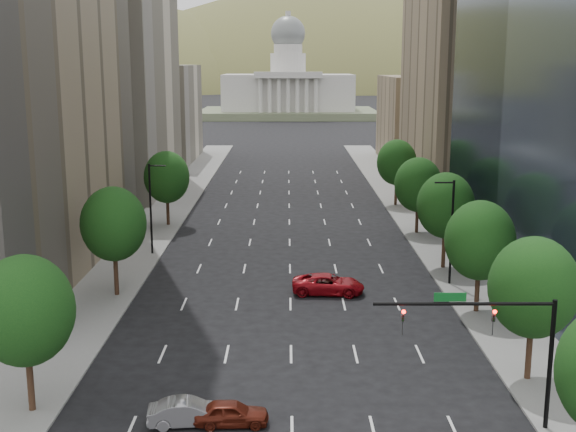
{
  "coord_description": "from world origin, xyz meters",
  "views": [
    {
      "loc": [
        -0.24,
        -4.46,
        18.49
      ],
      "look_at": [
        -0.19,
        45.41,
        8.0
      ],
      "focal_mm": 45.64,
      "sensor_mm": 36.0,
      "label": 1
    }
  ],
  "objects_px": {
    "capitol": "(288,92)",
    "car_silver": "(188,412)",
    "traffic_signal": "(503,335)",
    "car_red_far": "(328,284)",
    "car_maroon": "(231,413)"
  },
  "relations": [
    {
      "from": "capitol",
      "to": "car_silver",
      "type": "relative_size",
      "value": 14.3
    },
    {
      "from": "traffic_signal",
      "to": "car_red_far",
      "type": "relative_size",
      "value": 1.56
    },
    {
      "from": "car_silver",
      "to": "capitol",
      "type": "bearing_deg",
      "value": -7.62
    },
    {
      "from": "capitol",
      "to": "car_red_far",
      "type": "xyz_separation_m",
      "value": [
        3.09,
        -197.07,
        -7.76
      ]
    },
    {
      "from": "traffic_signal",
      "to": "capitol",
      "type": "xyz_separation_m",
      "value": [
        -10.53,
        219.71,
        3.4
      ]
    },
    {
      "from": "car_red_far",
      "to": "capitol",
      "type": "bearing_deg",
      "value": 4.92
    },
    {
      "from": "traffic_signal",
      "to": "car_maroon",
      "type": "xyz_separation_m",
      "value": [
        -13.68,
        0.57,
        -4.51
      ]
    },
    {
      "from": "traffic_signal",
      "to": "car_red_far",
      "type": "distance_m",
      "value": 24.22
    },
    {
      "from": "car_red_far",
      "to": "car_silver",
      "type": "bearing_deg",
      "value": 162.98
    },
    {
      "from": "traffic_signal",
      "to": "car_red_far",
      "type": "xyz_separation_m",
      "value": [
        -7.44,
        22.64,
        -4.36
      ]
    },
    {
      "from": "capitol",
      "to": "car_silver",
      "type": "distance_m",
      "value": 219.32
    },
    {
      "from": "traffic_signal",
      "to": "capitol",
      "type": "distance_m",
      "value": 219.99
    },
    {
      "from": "traffic_signal",
      "to": "car_red_far",
      "type": "height_order",
      "value": "traffic_signal"
    },
    {
      "from": "capitol",
      "to": "car_red_far",
      "type": "distance_m",
      "value": 197.25
    },
    {
      "from": "car_silver",
      "to": "car_red_far",
      "type": "distance_m",
      "value": 23.61
    }
  ]
}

